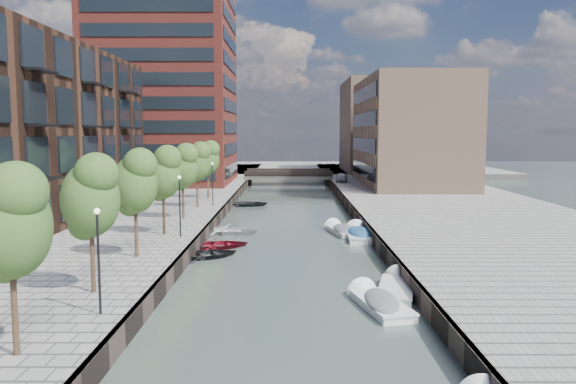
{
  "coord_description": "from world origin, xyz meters",
  "views": [
    {
      "loc": [
        0.09,
        -13.01,
        7.99
      ],
      "look_at": [
        0.0,
        28.87,
        3.5
      ],
      "focal_mm": 35.0,
      "sensor_mm": 36.0,
      "label": 1
    }
  ],
  "objects_px": {
    "motorboat_3": "(359,234)",
    "car": "(342,177)",
    "sloop_1": "(205,258)",
    "sloop_4": "(246,206)",
    "tree_3": "(163,172)",
    "sloop_2": "(218,248)",
    "motorboat_2": "(397,288)",
    "tree_1": "(90,194)",
    "tree_0": "(10,220)",
    "tree_6": "(208,158)",
    "tree_5": "(197,161)",
    "tree_4": "(182,165)",
    "motorboat_4": "(341,230)",
    "sloop_3": "(228,234)",
    "motorboat_1": "(378,303)",
    "bridge": "(289,176)",
    "tree_2": "(135,180)"
  },
  "relations": [
    {
      "from": "sloop_1",
      "to": "sloop_4",
      "type": "xyz_separation_m",
      "value": [
        0.66,
        25.15,
        0.0
      ]
    },
    {
      "from": "tree_0",
      "to": "tree_1",
      "type": "height_order",
      "value": "same"
    },
    {
      "from": "tree_3",
      "to": "tree_2",
      "type": "bearing_deg",
      "value": -90.0
    },
    {
      "from": "sloop_3",
      "to": "car",
      "type": "relative_size",
      "value": 1.24
    },
    {
      "from": "tree_0",
      "to": "tree_6",
      "type": "bearing_deg",
      "value": 90.0
    },
    {
      "from": "bridge",
      "to": "tree_0",
      "type": "bearing_deg",
      "value": -97.13
    },
    {
      "from": "tree_6",
      "to": "car",
      "type": "distance_m",
      "value": 25.72
    },
    {
      "from": "tree_1",
      "to": "sloop_3",
      "type": "height_order",
      "value": "tree_1"
    },
    {
      "from": "tree_3",
      "to": "sloop_2",
      "type": "relative_size",
      "value": 1.42
    },
    {
      "from": "motorboat_4",
      "to": "tree_3",
      "type": "bearing_deg",
      "value": -154.63
    },
    {
      "from": "sloop_3",
      "to": "motorboat_1",
      "type": "bearing_deg",
      "value": -147.88
    },
    {
      "from": "motorboat_4",
      "to": "car",
      "type": "distance_m",
      "value": 34.96
    },
    {
      "from": "tree_3",
      "to": "sloop_4",
      "type": "relative_size",
      "value": 1.25
    },
    {
      "from": "motorboat_2",
      "to": "motorboat_3",
      "type": "bearing_deg",
      "value": 90.62
    },
    {
      "from": "tree_0",
      "to": "sloop_3",
      "type": "relative_size",
      "value": 1.26
    },
    {
      "from": "tree_5",
      "to": "car",
      "type": "height_order",
      "value": "tree_5"
    },
    {
      "from": "tree_0",
      "to": "motorboat_2",
      "type": "xyz_separation_m",
      "value": [
        14.06,
        10.75,
        -5.21
      ]
    },
    {
      "from": "sloop_4",
      "to": "motorboat_4",
      "type": "relative_size",
      "value": 0.95
    },
    {
      "from": "tree_5",
      "to": "tree_6",
      "type": "bearing_deg",
      "value": 90.0
    },
    {
      "from": "sloop_2",
      "to": "motorboat_3",
      "type": "xyz_separation_m",
      "value": [
        10.23,
        3.9,
        0.22
      ]
    },
    {
      "from": "motorboat_4",
      "to": "motorboat_2",
      "type": "bearing_deg",
      "value": -85.3
    },
    {
      "from": "tree_6",
      "to": "motorboat_1",
      "type": "relative_size",
      "value": 1.21
    },
    {
      "from": "sloop_1",
      "to": "sloop_3",
      "type": "height_order",
      "value": "sloop_3"
    },
    {
      "from": "tree_4",
      "to": "tree_5",
      "type": "xyz_separation_m",
      "value": [
        0.0,
        7.0,
        0.0
      ]
    },
    {
      "from": "motorboat_3",
      "to": "car",
      "type": "xyz_separation_m",
      "value": [
        2.1,
        36.65,
        1.42
      ]
    },
    {
      "from": "sloop_1",
      "to": "sloop_4",
      "type": "relative_size",
      "value": 0.89
    },
    {
      "from": "motorboat_1",
      "to": "sloop_4",
      "type": "bearing_deg",
      "value": 103.97
    },
    {
      "from": "sloop_3",
      "to": "motorboat_4",
      "type": "distance_m",
      "value": 8.94
    },
    {
      "from": "tree_3",
      "to": "motorboat_4",
      "type": "relative_size",
      "value": 1.19
    },
    {
      "from": "motorboat_2",
      "to": "bridge",
      "type": "bearing_deg",
      "value": 95.54
    },
    {
      "from": "sloop_3",
      "to": "motorboat_3",
      "type": "height_order",
      "value": "motorboat_3"
    },
    {
      "from": "tree_4",
      "to": "motorboat_3",
      "type": "distance_m",
      "value": 15.07
    },
    {
      "from": "tree_0",
      "to": "motorboat_1",
      "type": "bearing_deg",
      "value": 32.4
    },
    {
      "from": "tree_3",
      "to": "sloop_2",
      "type": "height_order",
      "value": "tree_3"
    },
    {
      "from": "tree_0",
      "to": "tree_6",
      "type": "height_order",
      "value": "same"
    },
    {
      "from": "tree_6",
      "to": "motorboat_2",
      "type": "height_order",
      "value": "tree_6"
    },
    {
      "from": "tree_1",
      "to": "motorboat_4",
      "type": "height_order",
      "value": "tree_1"
    },
    {
      "from": "motorboat_2",
      "to": "sloop_2",
      "type": "bearing_deg",
      "value": 134.67
    },
    {
      "from": "sloop_3",
      "to": "tree_3",
      "type": "bearing_deg",
      "value": 151.69
    },
    {
      "from": "tree_4",
      "to": "bridge",
      "type": "bearing_deg",
      "value": 78.0
    },
    {
      "from": "tree_5",
      "to": "motorboat_3",
      "type": "relative_size",
      "value": 1.08
    },
    {
      "from": "tree_3",
      "to": "car",
      "type": "distance_m",
      "value": 43.98
    },
    {
      "from": "tree_5",
      "to": "motorboat_1",
      "type": "xyz_separation_m",
      "value": [
        12.66,
        -26.97,
        -5.12
      ]
    },
    {
      "from": "motorboat_2",
      "to": "tree_1",
      "type": "bearing_deg",
      "value": -165.04
    },
    {
      "from": "tree_5",
      "to": "motorboat_1",
      "type": "relative_size",
      "value": 1.21
    },
    {
      "from": "motorboat_3",
      "to": "tree_0",
      "type": "bearing_deg",
      "value": -118.92
    },
    {
      "from": "tree_1",
      "to": "motorboat_2",
      "type": "distance_m",
      "value": 15.45
    },
    {
      "from": "tree_2",
      "to": "tree_4",
      "type": "height_order",
      "value": "same"
    },
    {
      "from": "tree_2",
      "to": "sloop_1",
      "type": "height_order",
      "value": "tree_2"
    },
    {
      "from": "tree_5",
      "to": "sloop_1",
      "type": "xyz_separation_m",
      "value": [
        3.22,
        -16.84,
        -5.31
      ]
    }
  ]
}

